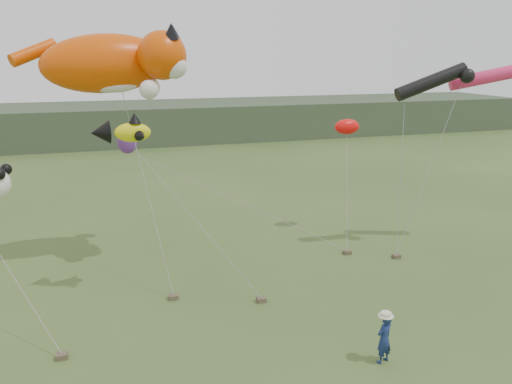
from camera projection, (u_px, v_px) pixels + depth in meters
ground at (314, 353)px, 16.31m from camera, size 120.00×120.00×0.00m
headland at (132, 123)px, 56.15m from camera, size 90.00×13.00×4.00m
festival_attendant at (384, 339)px, 15.60m from camera, size 0.71×0.58×1.66m
sandbag_anchors at (265, 287)px, 20.74m from camera, size 15.13×5.51×0.18m
cat_kite at (119, 63)px, 21.26m from camera, size 7.28×3.89×3.10m
fish_kite at (121, 132)px, 18.54m from camera, size 2.29×1.53×1.17m
tube_kites at (467, 78)px, 23.42m from camera, size 6.66×1.90×1.77m
misc_kites at (250, 133)px, 25.50m from camera, size 12.41×2.16×1.48m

